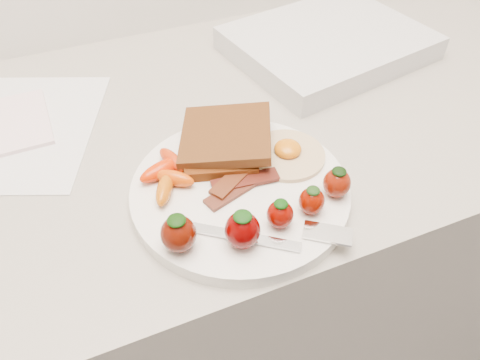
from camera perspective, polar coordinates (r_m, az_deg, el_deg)
name	(u,v)px	position (r m, az deg, el deg)	size (l,w,h in m)	color
counter	(205,290)	(1.04, -4.25, -13.28)	(2.00, 0.60, 0.90)	gray
plate	(240,191)	(0.58, 0.00, -1.33)	(0.27, 0.27, 0.02)	white
toast_lower	(219,152)	(0.61, -2.55, 3.46)	(0.09, 0.09, 0.01)	#3C2006
toast_upper	(226,135)	(0.61, -1.73, 5.51)	(0.12, 0.12, 0.01)	#41240A
fried_egg	(287,153)	(0.61, 5.78, 3.28)	(0.11, 0.11, 0.02)	white
bacon_strips	(239,182)	(0.57, -0.12, -0.24)	(0.10, 0.07, 0.01)	black
baby_carrots	(167,174)	(0.58, -8.84, 0.76)	(0.07, 0.10, 0.02)	red
strawberries	(258,216)	(0.51, 2.16, -4.36)	(0.23, 0.06, 0.05)	#4A0C02
fork	(281,235)	(0.52, 5.05, -6.69)	(0.17, 0.10, 0.00)	silver
paper_sheet	(24,129)	(0.75, -24.86, 5.71)	(0.20, 0.27, 0.00)	silver
notepad	(15,123)	(0.76, -25.79, 6.32)	(0.10, 0.14, 0.01)	silver
appliance	(328,43)	(0.87, 10.66, 16.09)	(0.32, 0.25, 0.04)	silver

